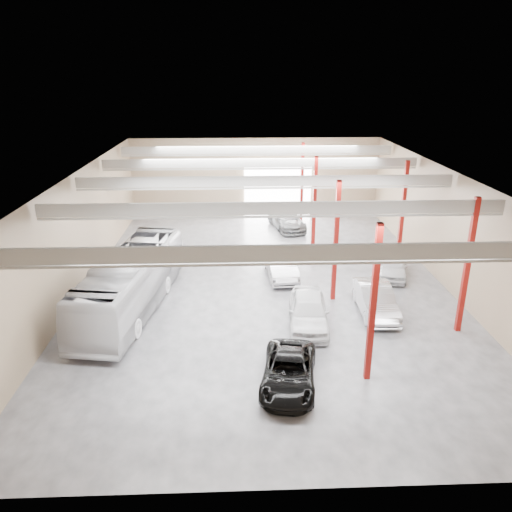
{
  "coord_description": "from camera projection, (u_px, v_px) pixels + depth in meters",
  "views": [
    {
      "loc": [
        -1.73,
        -28.2,
        12.49
      ],
      "look_at": [
        -0.62,
        -0.59,
        2.2
      ],
      "focal_mm": 35.0,
      "sensor_mm": 36.0,
      "label": 1
    }
  ],
  "objects": [
    {
      "name": "car_row_c",
      "position": [
        286.0,
        219.0,
        41.89
      ],
      "size": [
        3.28,
        5.74,
        1.57
      ],
      "primitive_type": "imported",
      "rotation": [
        0.0,
        0.0,
        0.21
      ],
      "color": "slate",
      "rests_on": "ground"
    },
    {
      "name": "black_sedan",
      "position": [
        289.0,
        372.0,
        20.88
      ],
      "size": [
        2.93,
        5.06,
        1.33
      ],
      "primitive_type": "imported",
      "rotation": [
        0.0,
        0.0,
        -0.16
      ],
      "color": "black",
      "rests_on": "ground"
    },
    {
      "name": "car_right_far",
      "position": [
        393.0,
        265.0,
        32.1
      ],
      "size": [
        2.87,
        4.57,
        1.45
      ],
      "primitive_type": "imported",
      "rotation": [
        0.0,
        0.0,
        -0.29
      ],
      "color": "silver",
      "rests_on": "ground"
    },
    {
      "name": "car_row_a",
      "position": [
        308.0,
        311.0,
        25.74
      ],
      "size": [
        2.48,
        5.15,
        1.7
      ],
      "primitive_type": "imported",
      "rotation": [
        0.0,
        0.0,
        -0.1
      ],
      "color": "white",
      "rests_on": "ground"
    },
    {
      "name": "car_right_near",
      "position": [
        375.0,
        300.0,
        27.11
      ],
      "size": [
        1.8,
        4.9,
        1.6
      ],
      "primitive_type": "imported",
      "rotation": [
        0.0,
        0.0,
        -0.02
      ],
      "color": "#BABAC0",
      "rests_on": "ground"
    },
    {
      "name": "coach_bus",
      "position": [
        131.0,
        282.0,
        27.3
      ],
      "size": [
        4.48,
        12.09,
        3.29
      ],
      "primitive_type": "imported",
      "rotation": [
        0.0,
        0.0,
        -0.15
      ],
      "color": "silver",
      "rests_on": "ground"
    },
    {
      "name": "depot_shell",
      "position": [
        268.0,
        206.0,
        29.55
      ],
      "size": [
        22.12,
        32.12,
        7.06
      ],
      "color": "#434348",
      "rests_on": "ground"
    },
    {
      "name": "car_row_b",
      "position": [
        281.0,
        265.0,
        32.0
      ],
      "size": [
        2.04,
        5.01,
        1.61
      ],
      "primitive_type": "imported",
      "rotation": [
        0.0,
        0.0,
        0.07
      ],
      "color": "#A6A6AB",
      "rests_on": "ground"
    }
  ]
}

